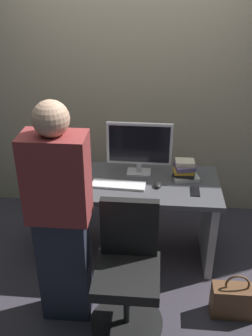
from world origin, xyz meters
The scene contains 13 objects.
ground_plane centered at (0.00, 0.00, 0.00)m, with size 9.00×9.00×0.00m, color #3D3842.
wall_back centered at (0.00, 0.86, 1.50)m, with size 6.40×0.10×3.00m, color tan.
desk centered at (0.00, 0.00, 0.52)m, with size 1.52×0.67×0.74m.
office_chair centered at (0.07, -0.73, 0.43)m, with size 0.52×0.52×0.94m.
person_at_desk centered at (-0.38, -0.70, 0.84)m, with size 0.40×0.24×1.64m.
monitor centered at (0.09, 0.15, 0.99)m, with size 0.54×0.14×0.46m.
keyboard centered at (-0.06, -0.08, 0.75)m, with size 0.43×0.13×0.02m, color white.
mouse centered at (0.26, -0.06, 0.75)m, with size 0.06×0.10×0.03m, color black.
cup_near_keyboard centered at (-0.44, -0.13, 0.78)m, with size 0.08×0.08×0.09m, color white.
cup_by_monitor centered at (-0.42, 0.10, 0.78)m, with size 0.07×0.07×0.08m, color white.
book_stack centered at (0.47, 0.09, 0.81)m, with size 0.23×0.19×0.17m.
cell_phone centered at (0.55, -0.12, 0.74)m, with size 0.07×0.14×0.01m, color black.
handbag centered at (0.85, -0.63, 0.14)m, with size 0.34×0.14×0.38m.
Camera 1 is at (0.23, -2.71, 2.29)m, focal length 40.78 mm.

